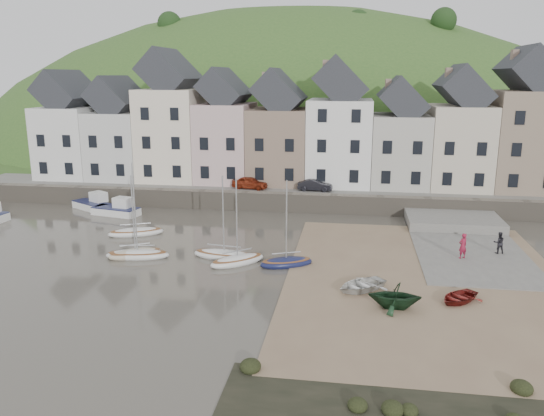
% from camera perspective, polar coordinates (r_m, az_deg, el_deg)
% --- Properties ---
extents(ground, '(160.00, 160.00, 0.00)m').
position_cam_1_polar(ground, '(36.90, -1.41, -6.74)').
color(ground, '#403B32').
rests_on(ground, ground).
extents(quay_land, '(90.00, 30.00, 1.50)m').
position_cam_1_polar(quay_land, '(67.40, 3.34, 3.37)').
color(quay_land, '#355B24').
rests_on(quay_land, ground).
extents(quay_street, '(70.00, 7.00, 0.10)m').
position_cam_1_polar(quay_street, '(56.02, 2.24, 2.07)').
color(quay_street, slate).
rests_on(quay_street, quay_land).
extents(seawall, '(70.00, 1.20, 1.80)m').
position_cam_1_polar(seawall, '(52.77, 1.80, 0.61)').
color(seawall, slate).
rests_on(seawall, ground).
extents(beach, '(18.00, 26.00, 0.06)m').
position_cam_1_polar(beach, '(36.71, 15.89, -7.36)').
color(beach, '#80664E').
rests_on(beach, ground).
extents(slipway, '(8.00, 18.00, 0.12)m').
position_cam_1_polar(slipway, '(44.84, 19.77, -3.74)').
color(slipway, slate).
rests_on(slipway, ground).
extents(hillside, '(134.40, 84.00, 84.00)m').
position_cam_1_polar(hillside, '(99.59, 1.84, -4.28)').
color(hillside, '#355B24').
rests_on(hillside, ground).
extents(townhouse_terrace, '(61.05, 8.00, 13.93)m').
position_cam_1_polar(townhouse_terrace, '(58.44, 4.42, 8.26)').
color(townhouse_terrace, silver).
rests_on(townhouse_terrace, quay_land).
extents(sailboat_0, '(4.76, 3.23, 6.32)m').
position_cam_1_polar(sailboat_0, '(46.45, -14.18, -2.47)').
color(sailboat_0, white).
rests_on(sailboat_0, ground).
extents(sailboat_1, '(4.80, 2.29, 6.32)m').
position_cam_1_polar(sailboat_1, '(40.72, -14.01, -4.77)').
color(sailboat_1, white).
rests_on(sailboat_1, ground).
extents(sailboat_2, '(4.15, 3.27, 6.32)m').
position_cam_1_polar(sailboat_2, '(40.95, -14.22, -4.67)').
color(sailboat_2, beige).
rests_on(sailboat_2, ground).
extents(sailboat_3, '(4.16, 3.87, 6.32)m').
position_cam_1_polar(sailboat_3, '(38.37, -3.68, -5.52)').
color(sailboat_3, white).
rests_on(sailboat_3, ground).
extents(sailboat_4, '(4.91, 2.17, 6.32)m').
position_cam_1_polar(sailboat_4, '(39.59, -5.08, -4.94)').
color(sailboat_4, white).
rests_on(sailboat_4, ground).
extents(sailboat_5, '(4.06, 2.86, 6.32)m').
position_cam_1_polar(sailboat_5, '(37.92, 1.51, -5.73)').
color(sailboat_5, '#161B45').
rests_on(sailboat_5, ground).
extents(motorboat_0, '(4.85, 2.70, 1.70)m').
position_cam_1_polar(motorboat_0, '(53.45, -15.99, -0.10)').
color(motorboat_0, white).
rests_on(motorboat_0, ground).
extents(motorboat_2, '(4.73, 3.77, 1.70)m').
position_cam_1_polar(motorboat_2, '(56.48, -18.33, 0.46)').
color(motorboat_2, white).
rests_on(motorboat_2, ground).
extents(rowboat_white, '(4.13, 4.02, 0.70)m').
position_cam_1_polar(rowboat_white, '(34.07, 9.37, -7.99)').
color(rowboat_white, silver).
rests_on(rowboat_white, beach).
extents(rowboat_green, '(2.99, 2.60, 1.55)m').
position_cam_1_polar(rowboat_green, '(31.76, 12.85, -8.99)').
color(rowboat_green, '#16321C').
rests_on(rowboat_green, beach).
extents(rowboat_red, '(3.41, 3.43, 0.58)m').
position_cam_1_polar(rowboat_red, '(33.82, 19.10, -8.87)').
color(rowboat_red, maroon).
rests_on(rowboat_red, beach).
extents(person_red, '(0.81, 0.73, 1.87)m').
position_cam_1_polar(person_red, '(41.22, 19.51, -3.79)').
color(person_red, maroon).
rests_on(person_red, slipway).
extents(person_dark, '(0.83, 0.67, 1.63)m').
position_cam_1_polar(person_dark, '(43.36, 22.86, -3.39)').
color(person_dark, black).
rests_on(person_dark, slipway).
extents(car_left, '(3.88, 2.12, 1.25)m').
position_cam_1_polar(car_left, '(55.56, -2.35, 2.68)').
color(car_left, maroon).
rests_on(car_left, quay_street).
extents(car_right, '(3.52, 1.35, 1.14)m').
position_cam_1_polar(car_right, '(54.71, 4.56, 2.42)').
color(car_right, black).
rests_on(car_right, quay_street).
extents(shore_rocks, '(14.00, 6.08, 0.64)m').
position_cam_1_polar(shore_rocks, '(23.27, 13.08, -20.17)').
color(shore_rocks, black).
rests_on(shore_rocks, ground).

